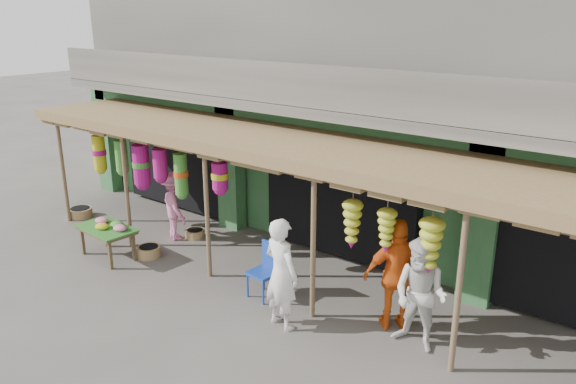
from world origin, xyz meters
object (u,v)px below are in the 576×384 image
Objects in this scene: blue_chair at (267,267)px; person_front at (281,274)px; flower_table at (108,229)px; person_vendor at (398,275)px; person_shopper at (175,206)px; person_right at (420,295)px.

person_front is at bearing -31.92° from blue_chair.
flower_table is 3.81m from blue_chair.
person_shopper is (-5.78, 0.33, -0.17)m from person_vendor.
blue_chair is 0.64× the size of person_shopper.
person_right is 0.63m from person_vendor.
blue_chair is at bearing -173.81° from person_right.
person_vendor is at bearing -133.85° from person_front.
person_vendor is at bearing -160.03° from person_shopper.
person_front reaches higher than person_shopper.
person_front is (0.87, -0.66, 0.39)m from blue_chair.
flower_table is at bearing -168.79° from person_right.
person_right is (2.07, 0.81, -0.05)m from person_front.
person_right reaches higher than flower_table.
blue_chair is at bearing 16.00° from flower_table.
blue_chair is 0.56× the size of person_right.
person_front is 1.89m from person_vendor.
person_right is 1.14× the size of person_shopper.
person_front reaches higher than blue_chair.
person_shopper is (-6.33, 0.64, -0.11)m from person_right.
person_vendor reaches higher than flower_table.
person_vendor is (6.12, 1.25, 0.31)m from flower_table.
person_front reaches higher than person_right.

